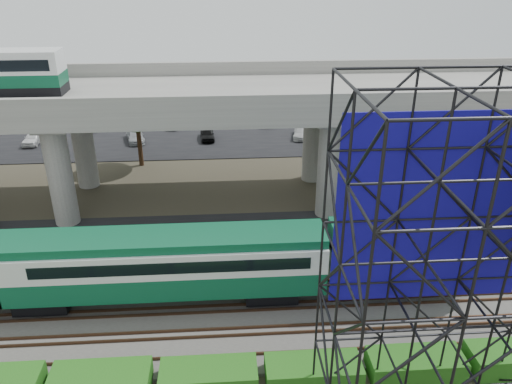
{
  "coord_description": "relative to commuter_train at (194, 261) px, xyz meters",
  "views": [
    {
      "loc": [
        2.0,
        -22.0,
        18.46
      ],
      "look_at": [
        3.97,
        6.0,
        5.21
      ],
      "focal_mm": 35.0,
      "sensor_mm": 36.0,
      "label": 1
    }
  ],
  "objects": [
    {
      "name": "harbor_water",
      "position": [
        -0.18,
        54.0,
        -2.87
      ],
      "size": [
        140.0,
        40.0,
        0.03
      ],
      "primitive_type": "cube",
      "color": "slate",
      "rests_on": "ground"
    },
    {
      "name": "service_road",
      "position": [
        -0.18,
        8.5,
        -2.84
      ],
      "size": [
        90.0,
        5.0,
        0.08
      ],
      "primitive_type": "cube",
      "color": "black",
      "rests_on": "ground"
    },
    {
      "name": "hedge_strip",
      "position": [
        0.83,
        -6.3,
        -2.32
      ],
      "size": [
        34.6,
        1.8,
        1.2
      ],
      "color": "#195814",
      "rests_on": "ground"
    },
    {
      "name": "rail_tracks",
      "position": [
        -0.18,
        -0.0,
        -2.6
      ],
      "size": [
        90.0,
        9.52,
        0.16
      ],
      "color": "#472D1E",
      "rests_on": "ballast_bed"
    },
    {
      "name": "scaffold_tower",
      "position": [
        10.2,
        -9.98,
        4.59
      ],
      "size": [
        9.36,
        6.36,
        15.0
      ],
      "color": "black",
      "rests_on": "ground"
    },
    {
      "name": "parked_cars",
      "position": [
        -0.21,
        31.57,
        -2.19
      ],
      "size": [
        37.65,
        9.66,
        1.31
      ],
      "color": "white",
      "rests_on": "parking_lot"
    },
    {
      "name": "trees",
      "position": [
        -4.84,
        14.17,
        2.69
      ],
      "size": [
        40.94,
        16.94,
        7.69
      ],
      "color": "#382314",
      "rests_on": "ground"
    },
    {
      "name": "ground",
      "position": [
        -0.18,
        -2.0,
        -2.88
      ],
      "size": [
        140.0,
        140.0,
        0.0
      ],
      "primitive_type": "plane",
      "color": "#474233",
      "rests_on": "ground"
    },
    {
      "name": "ballast_bed",
      "position": [
        -0.18,
        0.0,
        -2.78
      ],
      "size": [
        90.0,
        12.0,
        0.2
      ],
      "primitive_type": "cube",
      "color": "slate",
      "rests_on": "ground"
    },
    {
      "name": "commuter_train",
      "position": [
        0.0,
        0.0,
        0.0
      ],
      "size": [
        29.3,
        3.06,
        4.3
      ],
      "color": "black",
      "rests_on": "rail_tracks"
    },
    {
      "name": "overpass",
      "position": [
        -1.32,
        14.0,
        5.33
      ],
      "size": [
        80.0,
        12.0,
        12.4
      ],
      "color": "#9E9B93",
      "rests_on": "ground"
    },
    {
      "name": "parking_lot",
      "position": [
        -0.18,
        32.0,
        -2.84
      ],
      "size": [
        90.0,
        18.0,
        0.08
      ],
      "primitive_type": "cube",
      "color": "black",
      "rests_on": "ground"
    }
  ]
}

